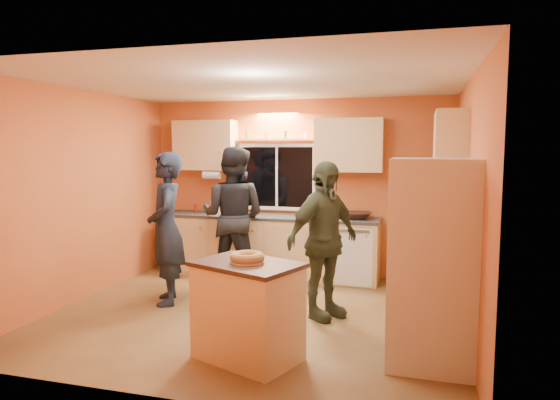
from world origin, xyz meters
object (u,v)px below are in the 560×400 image
(person_center, at_px, (233,216))
(person_right, at_px, (323,240))
(refrigerator, at_px, (432,263))
(person_left, at_px, (166,228))
(island, at_px, (248,310))

(person_center, bearing_deg, person_right, 147.00)
(refrigerator, relative_size, person_right, 1.03)
(refrigerator, height_order, person_right, refrigerator)
(refrigerator, relative_size, person_center, 0.95)
(person_left, height_order, person_center, person_center)
(person_left, relative_size, person_right, 1.05)
(person_right, bearing_deg, refrigerator, -95.54)
(island, bearing_deg, person_right, 92.26)
(refrigerator, relative_size, person_left, 0.98)
(island, relative_size, person_center, 0.57)
(person_right, bearing_deg, person_center, 88.53)
(person_center, bearing_deg, refrigerator, 145.17)
(refrigerator, distance_m, person_left, 3.19)
(person_left, relative_size, person_center, 0.96)
(island, relative_size, person_left, 0.59)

